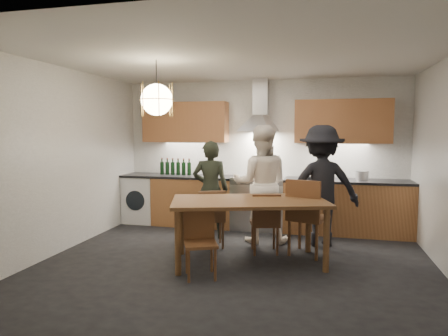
% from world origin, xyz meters
% --- Properties ---
extents(ground, '(5.00, 5.00, 0.00)m').
position_xyz_m(ground, '(0.00, 0.00, 0.00)').
color(ground, black).
rests_on(ground, ground).
extents(room_shell, '(5.02, 4.52, 2.61)m').
position_xyz_m(room_shell, '(0.00, 0.00, 1.71)').
color(room_shell, white).
rests_on(room_shell, ground).
extents(counter_run, '(5.00, 0.62, 0.90)m').
position_xyz_m(counter_run, '(0.02, 1.95, 0.45)').
color(counter_run, '#BE7E49').
rests_on(counter_run, ground).
extents(range_stove, '(0.90, 0.60, 0.92)m').
position_xyz_m(range_stove, '(0.00, 1.94, 0.44)').
color(range_stove, silver).
rests_on(range_stove, ground).
extents(wall_fixtures, '(4.30, 0.54, 1.10)m').
position_xyz_m(wall_fixtures, '(0.00, 2.07, 1.87)').
color(wall_fixtures, '#CD844F').
rests_on(wall_fixtures, ground).
extents(pendant_lamp, '(0.43, 0.43, 0.70)m').
position_xyz_m(pendant_lamp, '(-1.00, -0.10, 2.10)').
color(pendant_lamp, black).
rests_on(pendant_lamp, ground).
extents(dining_table, '(2.16, 1.51, 0.83)m').
position_xyz_m(dining_table, '(0.16, 0.12, 0.73)').
color(dining_table, brown).
rests_on(dining_table, ground).
extents(chair_back_left, '(0.50, 0.50, 0.86)m').
position_xyz_m(chair_back_left, '(-0.48, 0.62, 0.49)').
color(chair_back_left, brown).
rests_on(chair_back_left, ground).
extents(chair_back_mid, '(0.47, 0.47, 0.85)m').
position_xyz_m(chair_back_mid, '(0.32, 0.52, 0.49)').
color(chair_back_mid, brown).
rests_on(chair_back_mid, ground).
extents(chair_back_right, '(0.61, 0.61, 1.06)m').
position_xyz_m(chair_back_right, '(0.86, 0.56, 0.61)').
color(chair_back_right, brown).
rests_on(chair_back_right, ground).
extents(chair_front, '(0.49, 0.49, 0.82)m').
position_xyz_m(chair_front, '(-0.33, -0.46, 0.47)').
color(chair_front, brown).
rests_on(chair_front, ground).
extents(person_left, '(0.62, 0.46, 1.55)m').
position_xyz_m(person_left, '(-0.65, 1.16, 0.78)').
color(person_left, black).
rests_on(person_left, ground).
extents(person_mid, '(0.95, 0.79, 1.79)m').
position_xyz_m(person_mid, '(0.16, 1.13, 0.90)').
color(person_mid, white).
rests_on(person_mid, ground).
extents(person_right, '(1.28, 0.92, 1.79)m').
position_xyz_m(person_right, '(1.05, 1.19, 0.90)').
color(person_right, black).
rests_on(person_right, ground).
extents(mixing_bowl, '(0.33, 0.33, 0.06)m').
position_xyz_m(mixing_bowl, '(0.91, 1.90, 0.93)').
color(mixing_bowl, silver).
rests_on(mixing_bowl, counter_run).
extents(stock_pot, '(0.23, 0.23, 0.14)m').
position_xyz_m(stock_pot, '(1.70, 1.97, 0.97)').
color(stock_pot, silver).
rests_on(stock_pot, counter_run).
extents(wine_bottles, '(0.60, 0.07, 0.30)m').
position_xyz_m(wine_bottles, '(-1.55, 2.00, 1.05)').
color(wine_bottles, black).
rests_on(wine_bottles, counter_run).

